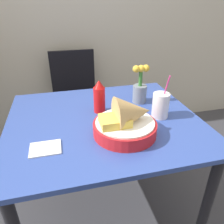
{
  "coord_description": "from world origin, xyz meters",
  "views": [
    {
      "loc": [
        -0.2,
        -0.99,
        1.29
      ],
      "look_at": [
        0.03,
        -0.05,
        0.78
      ],
      "focal_mm": 35.0,
      "sensor_mm": 36.0,
      "label": 1
    }
  ],
  "objects_px": {
    "chair_far_window": "(75,91)",
    "drink_cup": "(160,106)",
    "ketchup_bottle": "(99,97)",
    "food_basket": "(127,121)",
    "flower_vase": "(140,88)"
  },
  "relations": [
    {
      "from": "chair_far_window",
      "to": "drink_cup",
      "type": "height_order",
      "value": "drink_cup"
    },
    {
      "from": "chair_far_window",
      "to": "food_basket",
      "type": "height_order",
      "value": "food_basket"
    },
    {
      "from": "chair_far_window",
      "to": "drink_cup",
      "type": "xyz_separation_m",
      "value": [
        0.38,
        -0.95,
        0.26
      ]
    },
    {
      "from": "drink_cup",
      "to": "flower_vase",
      "type": "xyz_separation_m",
      "value": [
        -0.04,
        0.2,
        0.03
      ]
    },
    {
      "from": "food_basket",
      "to": "ketchup_bottle",
      "type": "height_order",
      "value": "food_basket"
    },
    {
      "from": "ketchup_bottle",
      "to": "drink_cup",
      "type": "relative_size",
      "value": 0.77
    },
    {
      "from": "ketchup_bottle",
      "to": "flower_vase",
      "type": "distance_m",
      "value": 0.27
    },
    {
      "from": "drink_cup",
      "to": "chair_far_window",
      "type": "bearing_deg",
      "value": 111.55
    },
    {
      "from": "chair_far_window",
      "to": "food_basket",
      "type": "distance_m",
      "value": 1.11
    },
    {
      "from": "food_basket",
      "to": "ketchup_bottle",
      "type": "xyz_separation_m",
      "value": [
        -0.08,
        0.25,
        0.02
      ]
    },
    {
      "from": "food_basket",
      "to": "drink_cup",
      "type": "height_order",
      "value": "drink_cup"
    },
    {
      "from": "food_basket",
      "to": "ketchup_bottle",
      "type": "distance_m",
      "value": 0.27
    },
    {
      "from": "ketchup_bottle",
      "to": "flower_vase",
      "type": "bearing_deg",
      "value": 14.35
    },
    {
      "from": "flower_vase",
      "to": "ketchup_bottle",
      "type": "bearing_deg",
      "value": -165.65
    },
    {
      "from": "chair_far_window",
      "to": "ketchup_bottle",
      "type": "relative_size",
      "value": 4.76
    }
  ]
}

